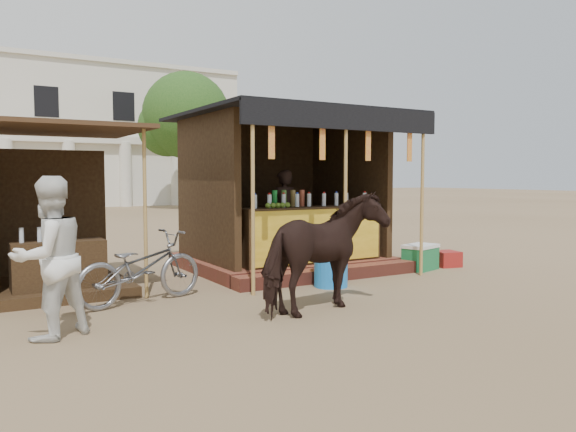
{
  "coord_description": "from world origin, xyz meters",
  "views": [
    {
      "loc": [
        -4.15,
        -5.45,
        1.67
      ],
      "look_at": [
        0.0,
        1.6,
        1.1
      ],
      "focal_mm": 35.0,
      "sensor_mm": 36.0,
      "label": 1
    }
  ],
  "objects": [
    {
      "name": "ground",
      "position": [
        0.0,
        0.0,
        0.0
      ],
      "size": [
        120.0,
        120.0,
        0.0
      ],
      "primitive_type": "plane",
      "color": "#846B4C",
      "rests_on": "ground"
    },
    {
      "name": "main_stall",
      "position": [
        1.0,
        3.36,
        1.02
      ],
      "size": [
        3.6,
        3.61,
        2.78
      ],
      "color": "brown",
      "rests_on": "ground"
    },
    {
      "name": "secondary_stall",
      "position": [
        -3.17,
        3.24,
        0.85
      ],
      "size": [
        2.4,
        2.4,
        2.38
      ],
      "color": "#3C2A15",
      "rests_on": "ground"
    },
    {
      "name": "cow",
      "position": [
        -0.29,
        0.21,
        0.74
      ],
      "size": [
        1.91,
        1.26,
        1.49
      ],
      "primitive_type": "imported",
      "rotation": [
        0.0,
        0.0,
        1.85
      ],
      "color": "black",
      "rests_on": "ground"
    },
    {
      "name": "motorbike",
      "position": [
        -2.11,
        1.85,
        0.47
      ],
      "size": [
        1.9,
        1.06,
        0.95
      ],
      "primitive_type": "imported",
      "rotation": [
        0.0,
        0.0,
        1.82
      ],
      "color": "gray",
      "rests_on": "ground"
    },
    {
      "name": "bystander",
      "position": [
        -3.37,
        0.73,
        0.84
      ],
      "size": [
        1.01,
        0.93,
        1.68
      ],
      "primitive_type": "imported",
      "rotation": [
        0.0,
        0.0,
        3.59
      ],
      "color": "silver",
      "rests_on": "ground"
    },
    {
      "name": "blue_barrel",
      "position": [
        0.7,
        1.51,
        0.36
      ],
      "size": [
        0.66,
        0.66,
        0.73
      ],
      "primitive_type": "cylinder",
      "rotation": [
        0.0,
        0.0,
        0.37
      ],
      "color": "blue",
      "rests_on": "ground"
    },
    {
      "name": "red_crate",
      "position": [
        3.68,
        2.0,
        0.14
      ],
      "size": [
        0.49,
        0.5,
        0.29
      ],
      "primitive_type": "cube",
      "rotation": [
        0.0,
        0.0,
        -0.2
      ],
      "color": "maroon",
      "rests_on": "ground"
    },
    {
      "name": "cooler",
      "position": [
        2.98,
        1.96,
        0.23
      ],
      "size": [
        0.74,
        0.61,
        0.46
      ],
      "color": "#19723D",
      "rests_on": "ground"
    },
    {
      "name": "background_building",
      "position": [
        -2.0,
        29.94,
        3.98
      ],
      "size": [
        26.0,
        7.45,
        8.18
      ],
      "color": "silver",
      "rests_on": "ground"
    },
    {
      "name": "tree",
      "position": [
        5.81,
        22.14,
        4.63
      ],
      "size": [
        4.5,
        4.4,
        7.0
      ],
      "color": "#382314",
      "rests_on": "ground"
    }
  ]
}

